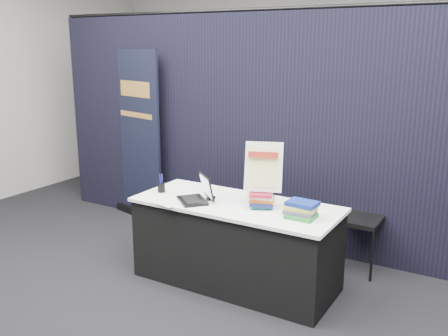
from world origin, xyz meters
TOP-DOWN VIEW (x-y plane):
  - floor at (0.00, 0.00)m, footprint 8.00×8.00m
  - wall_back at (0.00, 4.00)m, footprint 8.00×0.02m
  - drape_partition at (0.00, 1.60)m, footprint 6.00×0.08m
  - display_table at (0.00, 0.55)m, footprint 1.80×0.75m
  - laptop at (-0.34, 0.42)m, footprint 0.37×0.41m
  - mouse at (-0.24, 0.51)m, footprint 0.09×0.12m
  - brochure_left at (-0.67, 0.44)m, footprint 0.39×0.35m
  - brochure_mid at (-0.54, 0.28)m, footprint 0.35×0.28m
  - brochure_right at (-0.61, 0.47)m, footprint 0.35×0.27m
  - pen_cup at (-0.75, 0.47)m, footprint 0.09×0.09m
  - book_stack_tall at (0.24, 0.55)m, footprint 0.25×0.22m
  - book_stack_short at (0.62, 0.49)m, footprint 0.24×0.18m
  - info_sign at (0.24, 0.58)m, footprint 0.34×0.22m
  - pullup_banner at (-1.89, 1.50)m, footprint 0.86×0.30m
  - stacking_chair at (0.83, 1.44)m, footprint 0.45×0.45m

SIDE VIEW (x-z plane):
  - floor at x=0.00m, z-range 0.00..0.00m
  - display_table at x=0.00m, z-range 0.00..0.75m
  - stacking_chair at x=0.83m, z-range 0.06..1.04m
  - brochure_right at x=-0.61m, z-range 0.75..0.75m
  - brochure_mid at x=-0.54m, z-range 0.75..0.75m
  - brochure_left at x=-0.67m, z-range 0.75..0.75m
  - mouse at x=-0.24m, z-range 0.75..0.78m
  - pen_cup at x=-0.75m, z-range 0.75..0.84m
  - laptop at x=-0.34m, z-range 0.69..0.92m
  - book_stack_short at x=0.62m, z-range 0.75..0.88m
  - book_stack_tall at x=0.24m, z-range 0.75..0.89m
  - pullup_banner at x=-1.89m, z-range -0.11..1.91m
  - info_sign at x=0.24m, z-range 0.88..1.30m
  - drape_partition at x=0.00m, z-range 0.00..2.40m
  - wall_back at x=0.00m, z-range 0.00..3.50m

